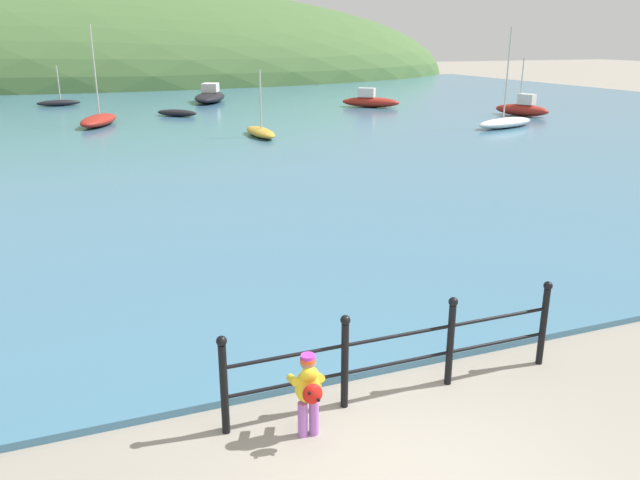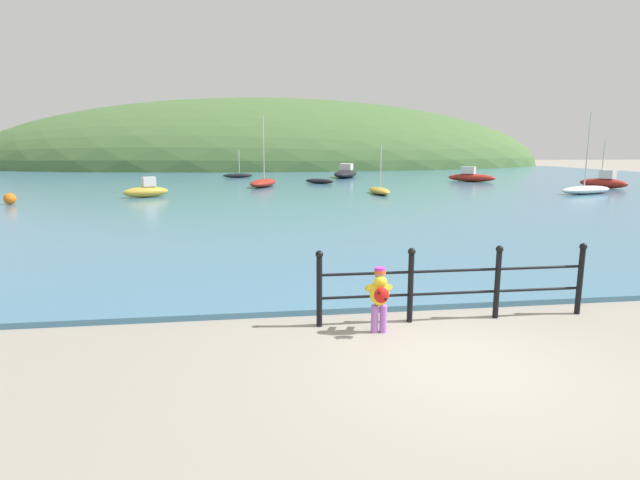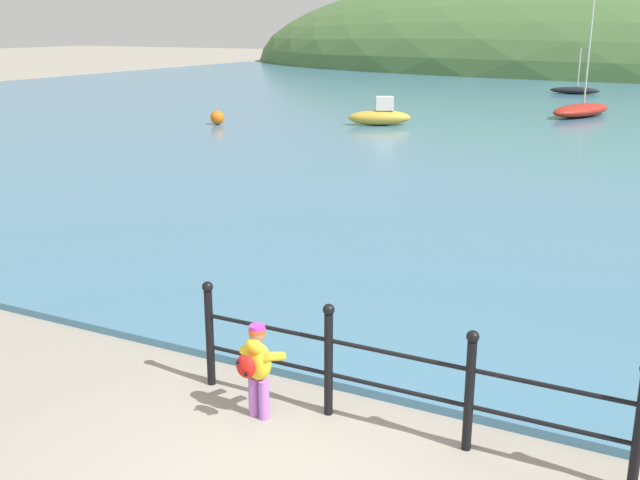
% 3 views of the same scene
% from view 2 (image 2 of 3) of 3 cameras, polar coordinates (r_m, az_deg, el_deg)
% --- Properties ---
extents(ground_plane, '(200.00, 200.00, 0.00)m').
position_cam_2_polar(ground_plane, '(6.96, 15.29, -13.11)').
color(ground_plane, gray).
extents(water, '(80.00, 60.00, 0.10)m').
position_cam_2_polar(water, '(38.03, -3.91, 6.44)').
color(water, teal).
rests_on(water, ground).
extents(far_hillside, '(83.92, 46.16, 19.78)m').
position_cam_2_polar(far_hillside, '(77.73, -5.97, 8.45)').
color(far_hillside, '#476B38').
rests_on(far_hillside, ground).
extents(iron_railing, '(4.49, 0.12, 1.21)m').
position_cam_2_polar(iron_railing, '(8.27, 15.13, -4.57)').
color(iron_railing, black).
rests_on(iron_railing, ground).
extents(child_in_coat, '(0.40, 0.55, 1.00)m').
position_cam_2_polar(child_in_coat, '(7.50, 6.84, -6.13)').
color(child_in_coat, '#AD66C6').
rests_on(child_in_coat, ground).
extents(boat_green_fishing, '(2.56, 4.06, 4.78)m').
position_cam_2_polar(boat_green_fishing, '(34.47, -6.50, 6.53)').
color(boat_green_fishing, maroon).
rests_on(boat_green_fishing, water).
extents(boat_white_sailboat, '(2.51, 1.82, 1.09)m').
position_cam_2_polar(boat_white_sailboat, '(28.59, -19.23, 5.34)').
color(boat_white_sailboat, gold).
rests_on(boat_white_sailboat, water).
extents(boat_twin_mast, '(3.96, 2.21, 4.64)m').
position_cam_2_polar(boat_twin_mast, '(32.85, 28.12, 5.12)').
color(boat_twin_mast, silver).
rests_on(boat_twin_mast, water).
extents(boat_nearest_quay, '(0.96, 3.13, 2.87)m').
position_cam_2_polar(boat_nearest_quay, '(29.09, 6.80, 5.65)').
color(boat_nearest_quay, gold).
rests_on(boat_nearest_quay, water).
extents(boat_red_dinghy, '(2.69, 0.98, 2.49)m').
position_cam_2_polar(boat_red_dinghy, '(45.24, -9.36, 7.30)').
color(boat_red_dinghy, black).
rests_on(boat_red_dinghy, water).
extents(boat_far_left, '(2.37, 2.22, 0.38)m').
position_cam_2_polar(boat_far_left, '(37.30, -0.05, 6.75)').
color(boat_far_left, black).
rests_on(boat_far_left, water).
extents(boat_mid_harbor, '(3.57, 5.48, 1.22)m').
position_cam_2_polar(boat_mid_harbor, '(45.10, 2.94, 7.65)').
color(boat_mid_harbor, black).
rests_on(boat_mid_harbor, water).
extents(boat_far_right, '(3.55, 3.15, 1.17)m').
position_cam_2_polar(boat_far_right, '(41.14, 16.88, 6.92)').
color(boat_far_right, maroon).
rests_on(boat_far_right, water).
extents(boat_blue_hull, '(2.25, 3.26, 3.13)m').
position_cam_2_polar(boat_blue_hull, '(38.06, 29.68, 5.77)').
color(boat_blue_hull, maroon).
rests_on(boat_blue_hull, water).
extents(mooring_buoy, '(0.54, 0.54, 0.54)m').
position_cam_2_polar(mooring_buoy, '(27.76, -31.93, 4.03)').
color(mooring_buoy, orange).
rests_on(mooring_buoy, water).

